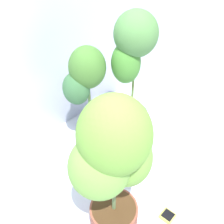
{
  "coord_description": "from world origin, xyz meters",
  "views": [
    {
      "loc": [
        -0.95,
        -0.66,
        1.58
      ],
      "look_at": [
        0.01,
        0.29,
        0.45
      ],
      "focal_mm": 44.33,
      "sensor_mm": 36.0,
      "label": 1
    }
  ],
  "objects_px": {
    "potted_plant_back_right": "(132,68)",
    "potted_plant_back_center": "(86,89)",
    "hygrometer_box": "(168,216)",
    "potted_plant_front_left": "(113,162)"
  },
  "relations": [
    {
      "from": "hygrometer_box",
      "to": "potted_plant_back_center",
      "type": "bearing_deg",
      "value": -101.29
    },
    {
      "from": "potted_plant_back_right",
      "to": "hygrometer_box",
      "type": "relative_size",
      "value": 11.72
    },
    {
      "from": "potted_plant_front_left",
      "to": "potted_plant_back_right",
      "type": "bearing_deg",
      "value": 35.23
    },
    {
      "from": "hygrometer_box",
      "to": "potted_plant_front_left",
      "type": "bearing_deg",
      "value": -41.04
    },
    {
      "from": "potted_plant_front_left",
      "to": "potted_plant_back_right",
      "type": "xyz_separation_m",
      "value": [
        0.66,
        0.47,
        0.02
      ]
    },
    {
      "from": "potted_plant_back_center",
      "to": "potted_plant_back_right",
      "type": "xyz_separation_m",
      "value": [
        0.28,
        -0.17,
        0.11
      ]
    },
    {
      "from": "potted_plant_front_left",
      "to": "hygrometer_box",
      "type": "relative_size",
      "value": 11.07
    },
    {
      "from": "potted_plant_front_left",
      "to": "hygrometer_box",
      "type": "bearing_deg",
      "value": -37.32
    },
    {
      "from": "potted_plant_front_left",
      "to": "potted_plant_back_center",
      "type": "xyz_separation_m",
      "value": [
        0.38,
        0.64,
        -0.09
      ]
    },
    {
      "from": "potted_plant_back_right",
      "to": "potted_plant_back_center",
      "type": "bearing_deg",
      "value": 148.65
    }
  ]
}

